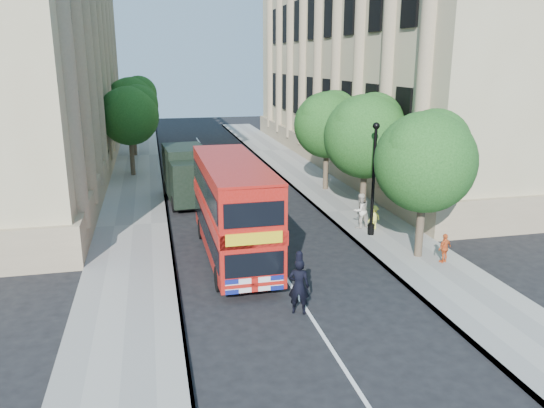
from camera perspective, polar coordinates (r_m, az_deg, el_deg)
ground at (r=18.13m, az=3.32°, el=-10.67°), size 120.00×120.00×0.00m
pavement_right at (r=28.75m, az=8.81°, el=-0.77°), size 3.50×80.00×0.12m
pavement_left at (r=26.83m, az=-14.71°, el=-2.28°), size 3.50×80.00×0.12m
building_right at (r=43.72m, az=12.55°, el=16.35°), size 12.00×38.00×18.00m
building_left at (r=40.69m, az=-26.94°, el=15.22°), size 12.00×38.00×18.00m
tree_right_near at (r=21.72m, az=16.23°, el=4.93°), size 4.00×4.00×6.08m
tree_right_mid at (r=27.02m, az=10.12°, el=7.65°), size 4.20×4.20×6.37m
tree_right_far at (r=32.60m, az=6.00°, el=8.85°), size 4.00×4.00×6.15m
tree_left_far at (r=37.84m, az=-15.06°, el=9.50°), size 4.00×4.00×6.30m
tree_left_back at (r=45.79m, az=-14.80°, el=10.77°), size 4.20×4.20×6.65m
lamp_post at (r=24.29m, az=10.84°, el=2.13°), size 0.32×0.32×5.16m
double_decker_bus at (r=21.34m, az=-4.23°, el=-0.33°), size 2.38×8.64×3.97m
box_van at (r=30.43m, az=-9.09°, el=2.95°), size 2.61×5.58×3.11m
police_constable at (r=17.13m, az=2.90°, el=-8.82°), size 0.80×0.67×1.87m
woman_pedestrian at (r=25.63m, az=9.47°, el=-0.70°), size 0.99×0.89×1.68m
child_a at (r=22.12m, az=18.09°, el=-4.53°), size 0.76×0.53×1.19m
child_b at (r=25.57m, az=10.91°, el=-1.42°), size 0.85×0.68×1.16m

